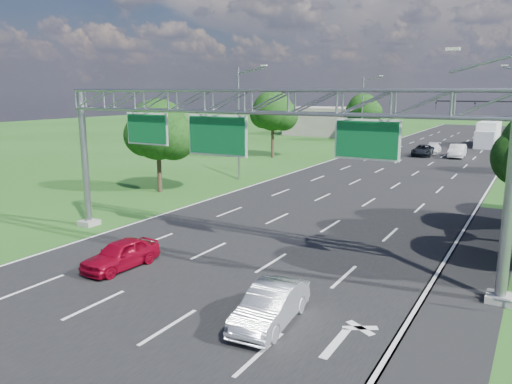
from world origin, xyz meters
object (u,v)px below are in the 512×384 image
Objects in this scene: traffic_signal at (503,113)px; silver_sedan at (271,306)px; sign_gantry at (250,115)px; red_coupe at (121,254)px; box_truck at (488,135)px.

silver_sedan is (-2.76, -59.02, -4.48)m from traffic_signal.
silver_sedan is at bearing -53.91° from sign_gantry.
red_coupe is 0.93× the size of silver_sedan.
traffic_signal reaches higher than box_truck.
traffic_signal is 3.14× the size of red_coupe.
box_truck is at bearing 84.94° from red_coupe.
box_truck is (9.18, 64.28, 1.02)m from red_coupe.
traffic_signal is 1.31× the size of box_truck.
sign_gantry is 60.21m from box_truck.
red_coupe is at bearing -133.05° from sign_gantry.
sign_gantry reaches higher than silver_sedan.
box_truck reaches higher than silver_sedan.
traffic_signal is (7.15, 53.00, -1.72)m from sign_gantry.
silver_sedan is (4.39, -6.02, -6.20)m from sign_gantry.
traffic_signal is at bearing 81.90° from red_coupe.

